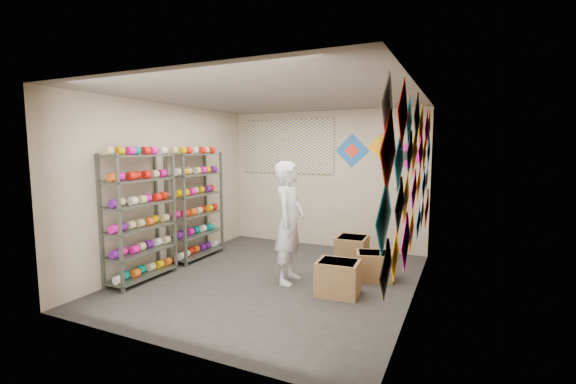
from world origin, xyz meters
The scene contains 12 objects.
ground centered at (0.00, 0.00, 0.00)m, with size 4.50×4.50×0.00m, color #272422.
room_walls centered at (0.00, 0.00, 1.64)m, with size 4.50×4.50×4.50m.
shelf_rack_front centered at (-1.78, -0.85, 0.95)m, with size 0.40×1.10×1.90m, color #4C5147.
shelf_rack_back centered at (-1.78, 0.45, 0.95)m, with size 0.40×1.10×1.90m, color #4C5147.
string_spools centered at (-1.78, -0.20, 1.05)m, with size 0.12×2.36×0.12m.
kite_wall_display centered at (1.98, -0.03, 1.65)m, with size 0.06×4.38×2.08m.
back_wall_kites centered at (1.02, 2.24, 1.91)m, with size 1.66×0.02×0.69m.
poster centered at (-0.80, 2.23, 2.00)m, with size 2.00×0.01×1.10m, color #4F479A.
shopkeeper centered at (0.26, 0.00, 0.89)m, with size 0.49×0.69×1.78m, color silver.
carton_a centered at (1.07, -0.18, 0.23)m, with size 0.56×0.46×0.46m, color brown.
carton_b centered at (1.38, 0.61, 0.21)m, with size 0.51×0.42×0.42m, color brown.
carton_c centered at (0.87, 1.22, 0.24)m, with size 0.50×0.55×0.48m, color brown.
Camera 1 is at (2.56, -5.02, 1.97)m, focal length 24.00 mm.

